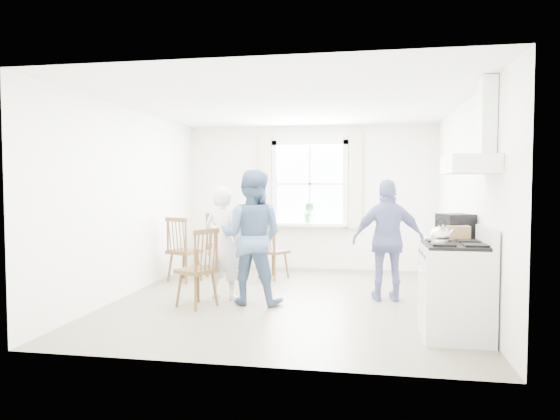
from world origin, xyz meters
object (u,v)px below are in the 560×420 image
object	(u,v)px
gas_stove	(456,290)
windsor_chair_b	(180,242)
person_mid	(252,237)
stereo_stack	(456,227)
low_cabinet	(451,280)
person_left	(223,243)
person_right	(388,240)
windsor_chair_a	(219,237)
windsor_chair_c	(203,259)

from	to	relation	value
gas_stove	windsor_chair_b	distance (m)	4.37
person_mid	stereo_stack	bearing A→B (deg)	175.64
low_cabinet	person_left	world-z (taller)	person_left
stereo_stack	windsor_chair_b	xyz separation A→B (m)	(-3.89, 1.48, -0.42)
low_cabinet	person_right	distance (m)	1.11
stereo_stack	person_right	size ratio (longest dim) A/B	0.27
gas_stove	windsor_chair_a	distance (m)	4.34
low_cabinet	person_right	size ratio (longest dim) A/B	0.56
low_cabinet	windsor_chair_b	distance (m)	4.13
person_left	person_mid	bearing A→B (deg)	172.09
windsor_chair_c	person_mid	world-z (taller)	person_mid
person_left	windsor_chair_c	bearing A→B (deg)	91.64
stereo_stack	person_right	world-z (taller)	person_right
windsor_chair_a	person_mid	xyz separation A→B (m)	(0.97, -1.75, 0.21)
windsor_chair_c	person_left	world-z (taller)	person_left
person_mid	person_right	size ratio (longest dim) A/B	1.08
stereo_stack	windsor_chair_c	size ratio (longest dim) A/B	0.44
windsor_chair_a	person_right	bearing A→B (deg)	-25.48
stereo_stack	person_left	distance (m)	2.95
person_left	person_right	bearing A→B (deg)	-157.99
person_left	person_right	xyz separation A→B (m)	(2.18, 0.28, 0.05)
windsor_chair_c	person_left	size ratio (longest dim) A/B	0.66
gas_stove	person_mid	size ratio (longest dim) A/B	0.65
person_left	person_right	distance (m)	2.20
gas_stove	stereo_stack	distance (m)	0.92
gas_stove	windsor_chair_a	size ratio (longest dim) A/B	1.04
windsor_chair_b	windsor_chair_c	distance (m)	1.72
gas_stove	person_right	xyz separation A→B (m)	(-0.60, 1.50, 0.32)
gas_stove	stereo_stack	world-z (taller)	stereo_stack
windsor_chair_b	person_mid	bearing A→B (deg)	-38.79
gas_stove	stereo_stack	size ratio (longest dim) A/B	2.55
windsor_chair_a	person_left	world-z (taller)	person_left
person_mid	person_left	bearing A→B (deg)	-19.22
windsor_chair_a	person_left	bearing A→B (deg)	-71.19
stereo_stack	person_mid	xyz separation A→B (m)	(-2.46, 0.34, -0.19)
person_left	person_mid	distance (m)	0.48
windsor_chair_a	windsor_chair_b	xyz separation A→B (m)	(-0.46, -0.60, -0.03)
low_cabinet	person_mid	xyz separation A→B (m)	(-2.42, 0.34, 0.42)
windsor_chair_a	person_left	xyz separation A→B (m)	(0.53, -1.57, 0.10)
windsor_chair_c	person_mid	bearing A→B (deg)	31.04
windsor_chair_b	person_right	size ratio (longest dim) A/B	0.64
windsor_chair_c	person_right	bearing A→B (deg)	19.02
stereo_stack	person_left	xyz separation A→B (m)	(-2.89, 0.52, -0.30)
windsor_chair_c	person_mid	size ratio (longest dim) A/B	0.58
windsor_chair_a	person_mid	world-z (taller)	person_mid
gas_stove	person_mid	world-z (taller)	person_mid
low_cabinet	windsor_chair_b	xyz separation A→B (m)	(-3.85, 1.49, 0.18)
gas_stove	windsor_chair_a	bearing A→B (deg)	139.87
low_cabinet	gas_stove	bearing A→B (deg)	-95.68
person_mid	windsor_chair_b	bearing A→B (deg)	-35.36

